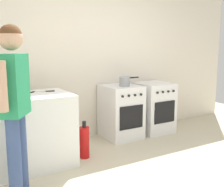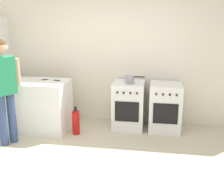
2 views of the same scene
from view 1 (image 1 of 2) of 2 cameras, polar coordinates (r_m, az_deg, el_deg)
The scene contains 10 objects.
ground_plane at distance 3.30m, azimuth 11.68°, elevation -17.21°, with size 8.00×8.00×0.00m, color beige.
back_wall at distance 4.57m, azimuth -4.38°, elevation 7.46°, with size 6.00×0.10×2.60m, color silver.
counter_unit at distance 3.57m, azimuth -18.66°, elevation -7.58°, with size 1.30×0.70×0.90m, color white.
oven_left at distance 4.54m, azimuth 1.81°, elevation -3.69°, with size 0.56×0.62×0.85m.
oven_right at distance 4.91m, azimuth 8.35°, elevation -2.74°, with size 0.56×0.62×0.85m.
pot at distance 4.39m, azimuth 2.60°, elevation 2.47°, with size 0.35×0.17×0.15m.
knife_bread at distance 3.67m, azimuth -14.11°, elevation 0.38°, with size 0.35×0.11×0.01m.
knife_paring at distance 3.62m, azimuth -16.48°, elevation 0.15°, with size 0.20×0.12×0.01m.
person at distance 2.81m, azimuth -19.29°, elevation -0.57°, with size 0.35×0.49×1.68m.
fire_extinguisher at distance 3.80m, azimuth -5.62°, elevation -9.77°, with size 0.13×0.13×0.50m.
Camera 1 is at (-2.00, -2.16, 1.49)m, focal length 45.00 mm.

